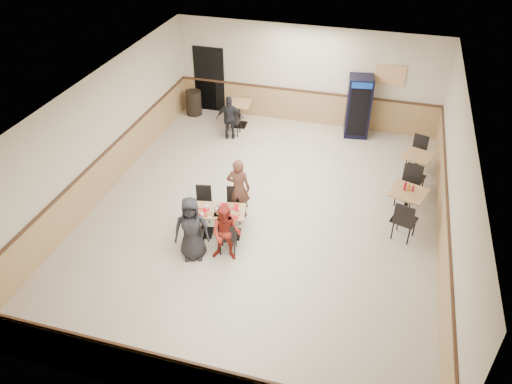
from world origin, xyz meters
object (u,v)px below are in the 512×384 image
(lone_diner, at_px, (230,118))
(pepsi_cooler, at_px, (358,106))
(main_table, at_px, (217,218))
(back_table, at_px, (239,110))
(diner_woman_right, at_px, (226,233))
(trash_bin, at_px, (194,103))
(side_table_far, at_px, (416,163))
(diner_woman_left, at_px, (192,229))
(side_table_near, at_px, (407,201))
(diner_man_opposite, at_px, (238,188))

(lone_diner, height_order, pepsi_cooler, pepsi_cooler)
(main_table, distance_m, back_table, 5.28)
(diner_woman_right, distance_m, lone_diner, 5.22)
(lone_diner, xyz_separation_m, pepsi_cooler, (3.53, 1.25, 0.25))
(diner_woman_right, xyz_separation_m, trash_bin, (-3.19, 6.19, -0.27))
(side_table_far, distance_m, back_table, 5.54)
(lone_diner, bearing_deg, diner_woman_left, 83.11)
(diner_woman_right, bearing_deg, lone_diner, 101.74)
(side_table_far, height_order, back_table, back_table)
(back_table, bearing_deg, side_table_far, -17.71)
(diner_woman_left, relative_size, side_table_far, 1.69)
(diner_woman_left, relative_size, diner_woman_right, 1.11)
(side_table_near, bearing_deg, diner_woman_right, -146.47)
(main_table, distance_m, diner_woman_left, 0.90)
(pepsi_cooler, relative_size, trash_bin, 2.32)
(diner_woman_right, bearing_deg, diner_woman_left, -174.44)
(side_table_far, xyz_separation_m, pepsi_cooler, (-1.74, 2.08, 0.42))
(diner_woman_left, xyz_separation_m, side_table_far, (4.41, 4.29, -0.25))
(diner_woman_right, bearing_deg, trash_bin, 111.55)
(diner_man_opposite, distance_m, lone_diner, 3.74)
(main_table, bearing_deg, trash_bin, 105.15)
(lone_diner, distance_m, trash_bin, 2.04)
(diner_woman_left, bearing_deg, back_table, 79.26)
(diner_woman_left, bearing_deg, diner_man_opposite, 54.36)
(diner_man_opposite, bearing_deg, diner_woman_right, 92.07)
(diner_woman_right, height_order, back_table, diner_woman_right)
(back_table, height_order, pepsi_cooler, pepsi_cooler)
(pepsi_cooler, bearing_deg, lone_diner, -168.82)
(diner_man_opposite, relative_size, lone_diner, 1.13)
(main_table, xyz_separation_m, side_table_near, (3.98, 1.66, 0.09))
(diner_man_opposite, height_order, trash_bin, diner_man_opposite)
(diner_woman_left, height_order, diner_woman_right, diner_woman_left)
(diner_man_opposite, bearing_deg, pepsi_cooler, -120.50)
(lone_diner, relative_size, side_table_far, 1.51)
(diner_woman_left, distance_m, side_table_near, 4.90)
(main_table, height_order, diner_woman_right, diner_woman_right)
(diner_man_opposite, height_order, side_table_far, diner_man_opposite)
(diner_man_opposite, bearing_deg, trash_bin, -63.40)
(diner_woman_left, bearing_deg, side_table_far, 25.24)
(side_table_near, xyz_separation_m, side_table_far, (0.19, 1.82, -0.04))
(diner_woman_left, bearing_deg, side_table_near, 11.35)
(diner_man_opposite, xyz_separation_m, pepsi_cooler, (2.17, 4.73, 0.16))
(side_table_far, xyz_separation_m, trash_bin, (-6.90, 2.03, -0.10))
(diner_woman_right, bearing_deg, pepsi_cooler, 66.78)
(diner_woman_right, xyz_separation_m, pepsi_cooler, (1.96, 6.23, 0.25))
(diner_man_opposite, bearing_deg, side_table_far, -151.70)
(diner_woman_left, height_order, side_table_far, diner_woman_left)
(diner_woman_right, distance_m, side_table_near, 4.23)
(side_table_near, height_order, back_table, side_table_near)
(side_table_near, distance_m, side_table_far, 1.83)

